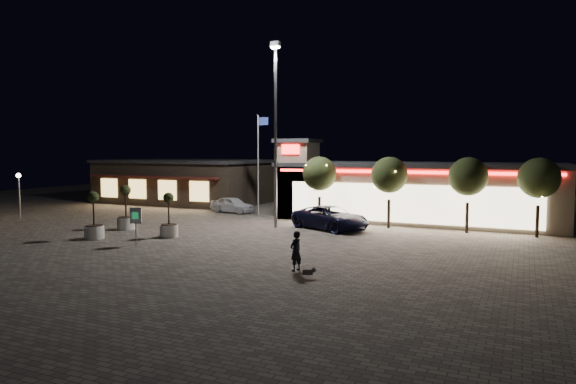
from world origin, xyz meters
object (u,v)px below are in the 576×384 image
at_px(planter_mid, 94,224).
at_px(valet_sign, 136,219).
at_px(pickup_truck, 330,218).
at_px(pedestrian, 296,251).
at_px(planter_left, 126,216).
at_px(white_sedan, 232,205).

height_order(planter_mid, valet_sign, planter_mid).
height_order(pickup_truck, planter_mid, planter_mid).
distance_m(pedestrian, valet_sign, 10.66).
relative_size(pedestrian, planter_left, 0.59).
xyz_separation_m(pedestrian, planter_mid, (-14.13, 2.45, -0.00)).
xyz_separation_m(pedestrian, valet_sign, (-10.47, 1.89, 0.59)).
distance_m(pickup_truck, white_sedan, 11.87).
bearing_deg(pedestrian, valet_sign, -83.12).
bearing_deg(valet_sign, white_sedan, 100.92).
relative_size(planter_left, valet_sign, 1.42).
bearing_deg(pickup_truck, white_sedan, 88.33).
bearing_deg(planter_mid, pickup_truck, 39.17).
bearing_deg(white_sedan, valet_sign, -160.31).
bearing_deg(pedestrian, pickup_truck, -149.81).
bearing_deg(pedestrian, white_sedan, -124.62).
distance_m(pickup_truck, valet_sign, 12.55).
relative_size(pedestrian, valet_sign, 0.83).
xyz_separation_m(white_sedan, valet_sign, (2.91, -15.08, 0.78)).
bearing_deg(white_sedan, planter_left, -179.35).
relative_size(planter_mid, valet_sign, 1.35).
height_order(white_sedan, planter_mid, planter_mid).
xyz_separation_m(pickup_truck, white_sedan, (-10.65, 5.22, -0.10)).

